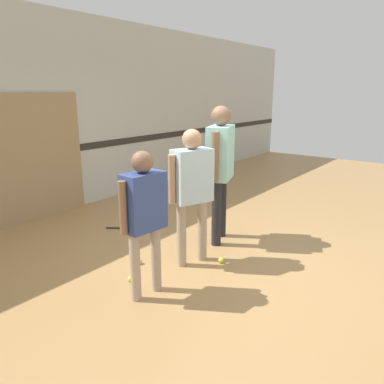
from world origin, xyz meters
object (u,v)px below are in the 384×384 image
at_px(racket_spare_on_floor, 131,228).
at_px(tennis_ball_stray_right, 131,279).
at_px(person_student_left, 144,209).
at_px(person_student_right, 220,160).
at_px(person_instructor, 192,183).
at_px(tennis_ball_stray_left, 139,261).
at_px(tennis_ball_by_spare_racket, 128,224).
at_px(tennis_ball_near_instructor, 221,260).

distance_m(racket_spare_on_floor, tennis_ball_stray_right, 1.58).
xyz_separation_m(person_student_left, person_student_right, (1.62, 0.20, 0.21)).
bearing_deg(person_instructor, tennis_ball_stray_left, 151.95).
bearing_deg(racket_spare_on_floor, tennis_ball_stray_left, 107.75).
height_order(person_instructor, tennis_ball_stray_right, person_instructor).
height_order(person_student_right, tennis_ball_by_spare_racket, person_student_right).
bearing_deg(tennis_ball_stray_right, tennis_ball_by_spare_racket, 47.75).
height_order(tennis_ball_by_spare_racket, tennis_ball_stray_left, same).
xyz_separation_m(person_instructor, tennis_ball_stray_left, (-0.42, 0.46, -0.94)).
bearing_deg(person_student_right, person_student_left, -13.75).
distance_m(person_instructor, tennis_ball_stray_right, 1.24).
bearing_deg(person_instructor, person_student_right, 29.25).
xyz_separation_m(person_student_right, racket_spare_on_floor, (-0.43, 1.25, -1.10)).
bearing_deg(person_student_left, racket_spare_on_floor, 56.95).
bearing_deg(tennis_ball_near_instructor, person_instructor, 123.32).
relative_size(person_student_left, tennis_ball_stray_right, 21.91).
xyz_separation_m(tennis_ball_by_spare_racket, tennis_ball_stray_right, (-1.16, -1.28, 0.00)).
xyz_separation_m(tennis_ball_near_instructor, tennis_ball_stray_left, (-0.60, 0.75, 0.00)).
bearing_deg(person_student_left, tennis_ball_stray_right, 81.32).
distance_m(tennis_ball_near_instructor, tennis_ball_stray_left, 0.96).
bearing_deg(person_instructor, tennis_ball_stray_right, -177.04).
distance_m(racket_spare_on_floor, tennis_ball_near_instructor, 1.67).
relative_size(person_student_left, person_student_right, 0.81).
bearing_deg(racket_spare_on_floor, tennis_ball_stray_right, 103.02).
xyz_separation_m(person_student_left, tennis_ball_near_instructor, (1.04, -0.21, -0.86)).
bearing_deg(person_student_right, tennis_ball_near_instructor, 14.73).
relative_size(racket_spare_on_floor, tennis_ball_stray_left, 8.36).
height_order(person_student_left, tennis_ball_stray_left, person_student_left).
distance_m(person_instructor, tennis_ball_by_spare_racket, 1.83).
height_order(racket_spare_on_floor, tennis_ball_stray_right, tennis_ball_stray_right).
relative_size(person_student_right, racket_spare_on_floor, 3.24).
height_order(racket_spare_on_floor, tennis_ball_by_spare_racket, tennis_ball_by_spare_racket).
relative_size(tennis_ball_near_instructor, tennis_ball_by_spare_racket, 1.00).
bearing_deg(person_student_right, racket_spare_on_floor, -91.79).
distance_m(person_student_right, tennis_ball_stray_right, 1.88).
relative_size(racket_spare_on_floor, tennis_ball_by_spare_racket, 8.36).
height_order(person_instructor, person_student_left, person_instructor).
bearing_deg(tennis_ball_stray_left, person_student_left, -128.85).
distance_m(person_student_left, person_student_right, 1.64).
distance_m(person_instructor, tennis_ball_near_instructor, 1.00).
distance_m(person_student_right, tennis_ball_near_instructor, 1.29).
relative_size(person_instructor, tennis_ball_stray_right, 23.80).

